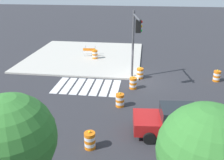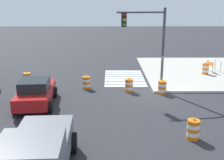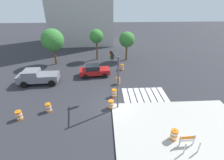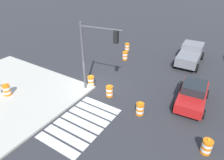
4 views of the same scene
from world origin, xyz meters
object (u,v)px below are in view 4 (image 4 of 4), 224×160
(traffic_barrel_median_far, at_px, (140,109))
(traffic_barrel_far_curb, at_px, (207,147))
(traffic_barrel_near_corner, at_px, (127,47))
(traffic_barrel_lane_center, at_px, (91,81))
(traffic_barrel_median_near, at_px, (125,56))
(pickup_truck, at_px, (191,54))
(traffic_barrel_on_sidewalk, at_px, (7,90))
(traffic_light_pole, at_px, (96,47))
(traffic_barrel_crosswalk_end, at_px, (109,91))
(sports_car, at_px, (193,94))

(traffic_barrel_median_far, relative_size, traffic_barrel_far_curb, 1.00)
(traffic_barrel_near_corner, distance_m, traffic_barrel_lane_center, 8.85)
(traffic_barrel_median_near, bearing_deg, pickup_truck, 117.34)
(traffic_barrel_on_sidewalk, bearing_deg, traffic_light_pole, 127.63)
(pickup_truck, relative_size, traffic_barrel_near_corner, 5.14)
(traffic_barrel_near_corner, bearing_deg, traffic_barrel_lane_center, 8.25)
(traffic_barrel_median_far, xyz_separation_m, traffic_barrel_far_curb, (1.04, 4.56, 0.00))
(traffic_barrel_crosswalk_end, bearing_deg, sports_car, 113.85)
(pickup_truck, height_order, traffic_barrel_lane_center, pickup_truck)
(pickup_truck, height_order, traffic_barrel_far_curb, pickup_truck)
(traffic_barrel_crosswalk_end, bearing_deg, traffic_light_pole, -89.10)
(traffic_barrel_crosswalk_end, xyz_separation_m, traffic_barrel_on_sidewalk, (4.36, -6.78, 0.15))
(pickup_truck, distance_m, traffic_barrel_median_far, 10.72)
(sports_car, relative_size, traffic_barrel_near_corner, 4.36)
(traffic_barrel_median_near, distance_m, traffic_barrel_median_far, 9.25)
(pickup_truck, relative_size, traffic_barrel_on_sidewalk, 5.14)
(traffic_barrel_lane_center, bearing_deg, traffic_barrel_near_corner, -171.75)
(traffic_barrel_median_far, height_order, traffic_barrel_on_sidewalk, traffic_barrel_on_sidewalk)
(traffic_barrel_median_far, bearing_deg, traffic_barrel_crosswalk_end, -103.40)
(sports_car, height_order, traffic_barrel_on_sidewalk, sports_car)
(traffic_barrel_lane_center, relative_size, traffic_light_pole, 0.19)
(traffic_barrel_median_near, bearing_deg, traffic_barrel_median_far, 35.71)
(sports_car, xyz_separation_m, pickup_truck, (-7.44, -1.99, 0.16))
(traffic_barrel_lane_center, bearing_deg, traffic_barrel_far_curb, 77.18)
(pickup_truck, relative_size, traffic_light_pole, 0.95)
(traffic_barrel_crosswalk_end, relative_size, traffic_barrel_median_near, 1.00)
(traffic_barrel_near_corner, distance_m, traffic_barrel_on_sidewalk, 13.98)
(traffic_barrel_near_corner, bearing_deg, traffic_barrel_on_sidewalk, -13.68)
(traffic_barrel_median_far, relative_size, traffic_barrel_on_sidewalk, 1.00)
(traffic_barrel_near_corner, relative_size, traffic_barrel_crosswalk_end, 1.00)
(pickup_truck, distance_m, traffic_barrel_lane_center, 11.22)
(traffic_barrel_on_sidewalk, relative_size, traffic_light_pole, 0.19)
(traffic_barrel_crosswalk_end, height_order, traffic_barrel_on_sidewalk, traffic_barrel_on_sidewalk)
(sports_car, bearing_deg, traffic_light_pole, -69.64)
(traffic_barrel_far_curb, height_order, traffic_light_pole, traffic_light_pole)
(traffic_barrel_crosswalk_end, xyz_separation_m, traffic_barrel_far_curb, (1.75, 7.55, 0.00))
(traffic_barrel_lane_center, xyz_separation_m, traffic_light_pole, (0.49, 1.06, 3.46))
(traffic_barrel_median_near, relative_size, traffic_barrel_far_curb, 1.00)
(traffic_barrel_median_near, distance_m, traffic_light_pole, 7.74)
(pickup_truck, bearing_deg, traffic_light_pole, -26.07)
(sports_car, distance_m, traffic_barrel_median_near, 9.19)
(pickup_truck, xyz_separation_m, traffic_barrel_far_curb, (11.72, 3.81, -0.52))
(traffic_barrel_far_curb, bearing_deg, traffic_barrel_median_far, -102.81)
(pickup_truck, bearing_deg, traffic_barrel_median_far, -3.99)
(traffic_barrel_near_corner, height_order, traffic_barrel_on_sidewalk, traffic_barrel_on_sidewalk)
(pickup_truck, distance_m, traffic_barrel_on_sidewalk, 17.78)
(traffic_barrel_crosswalk_end, bearing_deg, traffic_barrel_near_corner, -159.39)
(pickup_truck, relative_size, traffic_barrel_median_far, 5.14)
(traffic_barrel_on_sidewalk, bearing_deg, sports_car, 118.86)
(traffic_barrel_crosswalk_end, distance_m, traffic_barrel_median_far, 3.08)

